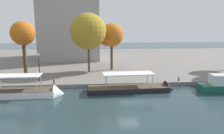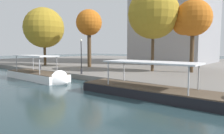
# 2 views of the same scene
# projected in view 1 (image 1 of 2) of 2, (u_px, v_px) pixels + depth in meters

# --- Properties ---
(ground_plane) EXTENTS (220.00, 220.00, 0.00)m
(ground_plane) POSITION_uv_depth(u_px,v_px,m) (129.00, 104.00, 26.27)
(ground_plane) COLOR #23383D
(dock_promenade) EXTENTS (120.00, 55.00, 0.63)m
(dock_promenade) POSITION_uv_depth(u_px,v_px,m) (110.00, 60.00, 60.76)
(dock_promenade) COLOR slate
(dock_promenade) RESTS_ON ground_plane
(tour_boat_0) EXTENTS (11.51, 2.90, 4.12)m
(tour_boat_0) POSITION_uv_depth(u_px,v_px,m) (26.00, 94.00, 29.42)
(tour_boat_0) COLOR white
(tour_boat_0) RESTS_ON ground_plane
(tour_boat_1) EXTENTS (13.52, 3.53, 4.11)m
(tour_boat_1) POSITION_uv_depth(u_px,v_px,m) (135.00, 90.00, 31.76)
(tour_boat_1) COLOR black
(tour_boat_1) RESTS_ON ground_plane
(mooring_bollard_1) EXTENTS (0.26, 0.26, 0.73)m
(mooring_bollard_1) POSITION_uv_depth(u_px,v_px,m) (54.00, 82.00, 33.35)
(mooring_bollard_1) COLOR #2D2D33
(mooring_bollard_1) RESTS_ON dock_promenade
(mooring_bollard_2) EXTENTS (0.23, 0.23, 0.72)m
(mooring_bollard_2) POSITION_uv_depth(u_px,v_px,m) (179.00, 79.00, 35.25)
(mooring_bollard_2) COLOR #2D2D33
(mooring_bollard_2) RESTS_ON dock_promenade
(lamp_post) EXTENTS (0.34, 0.34, 4.60)m
(lamp_post) POSITION_uv_depth(u_px,v_px,m) (39.00, 66.00, 35.11)
(lamp_post) COLOR black
(lamp_post) RESTS_ON dock_promenade
(tree_1) EXTENTS (4.57, 4.57, 10.12)m
(tree_1) POSITION_uv_depth(u_px,v_px,m) (23.00, 34.00, 39.09)
(tree_1) COLOR #4C3823
(tree_1) RESTS_ON dock_promenade
(tree_2) EXTENTS (5.06, 4.87, 9.78)m
(tree_2) POSITION_uv_depth(u_px,v_px,m) (110.00, 36.00, 43.51)
(tree_2) COLOR #4C3823
(tree_2) RESTS_ON dock_promenade
(tree_5) EXTENTS (7.13, 7.13, 11.73)m
(tree_5) POSITION_uv_depth(u_px,v_px,m) (88.00, 31.00, 40.98)
(tree_5) COLOR #4C3823
(tree_5) RESTS_ON dock_promenade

